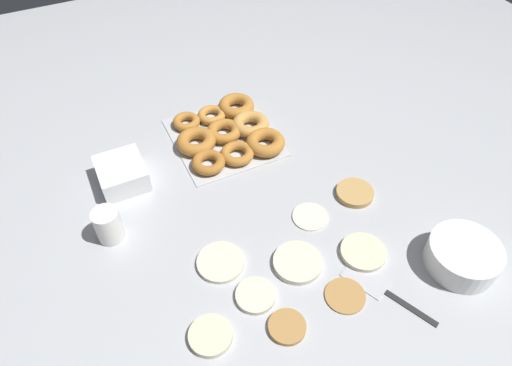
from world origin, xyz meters
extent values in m
plane|color=#B2B5BA|center=(0.00, 0.00, 0.00)|extent=(3.00, 3.00, 0.00)
cylinder|color=beige|center=(-0.16, 0.17, 0.01)|extent=(0.11, 0.11, 0.01)
cylinder|color=beige|center=(0.00, 0.13, 0.01)|extent=(0.12, 0.12, 0.02)
cylinder|color=beige|center=(0.13, 0.16, 0.01)|extent=(0.09, 0.09, 0.01)
cylinder|color=beige|center=(0.16, 0.05, 0.01)|extent=(0.11, 0.11, 0.01)
cylinder|color=tan|center=(-0.25, 0.00, 0.01)|extent=(0.10, 0.10, 0.02)
cylinder|color=#B27F42|center=(-0.06, 0.25, 0.00)|extent=(0.09, 0.09, 0.01)
cylinder|color=silver|center=(-0.10, 0.02, 0.00)|extent=(0.09, 0.09, 0.01)
cylinder|color=beige|center=(0.25, 0.20, 0.01)|extent=(0.09, 0.09, 0.02)
cylinder|color=#B27F42|center=(0.10, 0.26, 0.01)|extent=(0.08, 0.08, 0.01)
cube|color=silver|center=(-0.02, -0.37, 0.00)|extent=(0.29, 0.32, 0.01)
torus|color=#B7752D|center=(-0.11, -0.47, 0.02)|extent=(0.11, 0.11, 0.04)
torus|color=#C68438|center=(-0.02, -0.46, 0.02)|extent=(0.09, 0.09, 0.02)
torus|color=#B7752D|center=(0.06, -0.47, 0.02)|extent=(0.08, 0.08, 0.03)
torus|color=#D19347|center=(-0.11, -0.36, 0.02)|extent=(0.11, 0.11, 0.04)
torus|color=#B7752D|center=(-0.02, -0.37, 0.02)|extent=(0.10, 0.10, 0.03)
torus|color=#B7752D|center=(0.07, -0.36, 0.02)|extent=(0.12, 0.12, 0.04)
torus|color=#B7752D|center=(-0.11, -0.27, 0.02)|extent=(0.12, 0.12, 0.04)
torus|color=#B7752D|center=(-0.02, -0.27, 0.02)|extent=(0.10, 0.10, 0.03)
torus|color=#AD6B28|center=(0.07, -0.27, 0.02)|extent=(0.10, 0.10, 0.03)
cylinder|color=white|center=(-0.35, 0.29, 0.03)|extent=(0.17, 0.17, 0.07)
cube|color=white|center=(0.30, -0.32, 0.01)|extent=(0.12, 0.14, 0.02)
cube|color=white|center=(0.30, -0.32, 0.03)|extent=(0.12, 0.14, 0.02)
cube|color=white|center=(0.30, -0.32, 0.05)|extent=(0.12, 0.14, 0.02)
cylinder|color=white|center=(0.38, -0.15, 0.05)|extent=(0.07, 0.07, 0.09)
cube|color=black|center=(-0.17, 0.33, 0.00)|extent=(0.06, 0.12, 0.01)
cube|color=#BCBCC1|center=(-0.12, 0.23, 0.00)|extent=(0.10, 0.12, 0.01)
camera|label=1|loc=(0.35, 0.62, 0.92)|focal=32.00mm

